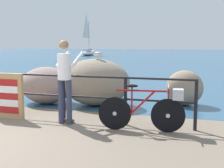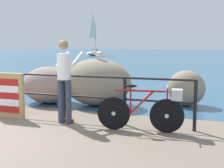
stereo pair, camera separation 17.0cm
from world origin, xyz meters
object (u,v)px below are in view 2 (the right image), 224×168
Objects in this scene: breakwater_boulder_left at (49,85)px; sailboat at (95,51)px; breakwater_boulder_main at (97,82)px; breakwater_boulder_right at (186,88)px; seagull at (99,54)px; person_at_railing at (65,77)px; folded_deckchair_stack at (8,95)px; bicycle at (148,108)px.

sailboat reaches higher than breakwater_boulder_left.
breakwater_boulder_left is at bearing -173.37° from breakwater_boulder_main.
sailboat is at bearing 116.12° from breakwater_boulder_right.
breakwater_boulder_right is at bearing 17.09° from breakwater_boulder_main.
breakwater_boulder_right is 2.97× the size of seagull.
person_at_railing is 38.16m from sailboat.
breakwater_boulder_left is at bearing 90.74° from folded_deckchair_stack.
breakwater_boulder_left reaches higher than bicycle.
breakwater_boulder_main is at bearing 7.80° from person_at_railing.
folded_deckchair_stack is 0.17× the size of sailboat.
bicycle is 0.95× the size of person_at_railing.
breakwater_boulder_main reaches higher than breakwater_boulder_right.
breakwater_boulder_main is at bearing -152.28° from sailboat.
breakwater_boulder_left is 35.87m from sailboat.
person_at_railing reaches higher than folded_deckchair_stack.
folded_deckchair_stack reaches higher than breakwater_boulder_right.
seagull is 0.06× the size of sailboat.
sailboat is (-13.80, 35.57, -0.28)m from person_at_railing.
breakwater_boulder_main is at bearing 125.30° from bicycle.
folded_deckchair_stack is (-3.30, 0.08, 0.06)m from bicycle.
folded_deckchair_stack is 1.85m from breakwater_boulder_left.
sailboat is (-12.31, 35.55, 0.19)m from folded_deckchair_stack.
person_at_railing is 2.04m from seagull.
seagull reaches higher than breakwater_boulder_right.
bicycle is 4.96× the size of seagull.
sailboat is at bearing 109.10° from folded_deckchair_stack.
breakwater_boulder_right is (0.48, 2.82, 0.02)m from bicycle.
bicycle is 3.30m from folded_deckchair_stack.
person_at_railing is 2.07m from breakwater_boulder_main.
breakwater_boulder_left is 3.90m from breakwater_boulder_right.
sailboat is (-16.09, 32.81, 0.22)m from breakwater_boulder_right.
breakwater_boulder_main is 1.91× the size of breakwater_boulder_right.
breakwater_boulder_right is (2.36, 0.73, -0.16)m from breakwater_boulder_main.
breakwater_boulder_left is at bearing 44.56° from person_at_railing.
sailboat reaches higher than folded_deckchair_stack.
breakwater_boulder_main reaches higher than breakwater_boulder_left.
person_at_railing is 0.29× the size of sailboat.
breakwater_boulder_main is (1.41, 2.02, 0.13)m from folded_deckchair_stack.
breakwater_boulder_main reaches higher than folded_deckchair_stack.
breakwater_boulder_main is at bearing 54.96° from folded_deckchair_stack.
breakwater_boulder_main is 1.25× the size of breakwater_boulder_left.
folded_deckchair_stack reaches higher than bicycle.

